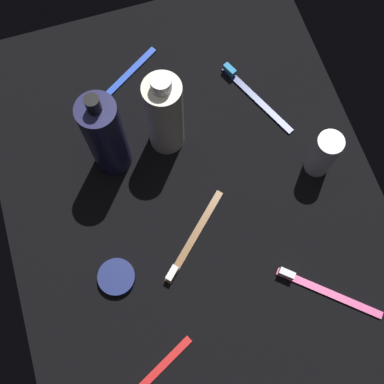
% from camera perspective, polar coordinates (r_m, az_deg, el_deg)
% --- Properties ---
extents(ground_plane, '(0.84, 0.64, 0.01)m').
position_cam_1_polar(ground_plane, '(0.87, -0.00, -0.76)').
color(ground_plane, black).
extents(lotion_bottle, '(0.06, 0.06, 0.22)m').
position_cam_1_polar(lotion_bottle, '(0.81, -9.93, 6.31)').
color(lotion_bottle, '#1E1E46').
rests_on(lotion_bottle, ground_plane).
extents(bodywash_bottle, '(0.06, 0.06, 0.20)m').
position_cam_1_polar(bodywash_bottle, '(0.82, -3.19, 8.86)').
color(bodywash_bottle, silver).
rests_on(bodywash_bottle, ground_plane).
extents(deodorant_stick, '(0.04, 0.04, 0.10)m').
position_cam_1_polar(deodorant_stick, '(0.86, 14.90, 4.24)').
color(deodorant_stick, silver).
rests_on(deodorant_stick, ground_plane).
extents(toothbrush_brown, '(0.13, 0.14, 0.02)m').
position_cam_1_polar(toothbrush_brown, '(0.83, -0.07, -5.68)').
color(toothbrush_brown, brown).
rests_on(toothbrush_brown, ground_plane).
extents(toothbrush_navy, '(0.17, 0.09, 0.02)m').
position_cam_1_polar(toothbrush_navy, '(0.94, 7.03, 11.10)').
color(toothbrush_navy, navy).
rests_on(toothbrush_navy, ground_plane).
extents(toothbrush_pink, '(0.13, 0.14, 0.02)m').
position_cam_1_polar(toothbrush_pink, '(0.85, 14.86, -10.87)').
color(toothbrush_pink, '#E55999').
rests_on(toothbrush_pink, ground_plane).
extents(toothbrush_blue, '(0.11, 0.16, 0.02)m').
position_cam_1_polar(toothbrush_blue, '(0.96, -8.53, 12.33)').
color(toothbrush_blue, blue).
rests_on(toothbrush_blue, ground_plane).
extents(cream_tin_left, '(0.06, 0.06, 0.02)m').
position_cam_1_polar(cream_tin_left, '(0.83, -8.69, -9.69)').
color(cream_tin_left, navy).
rests_on(cream_tin_left, ground_plane).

